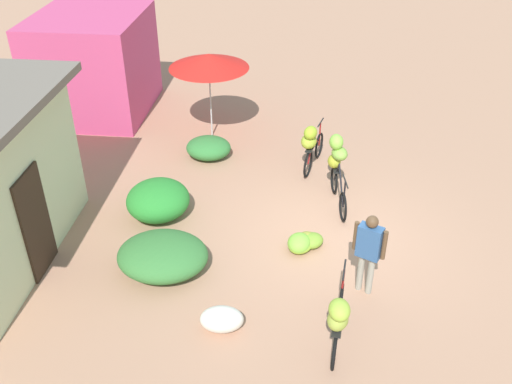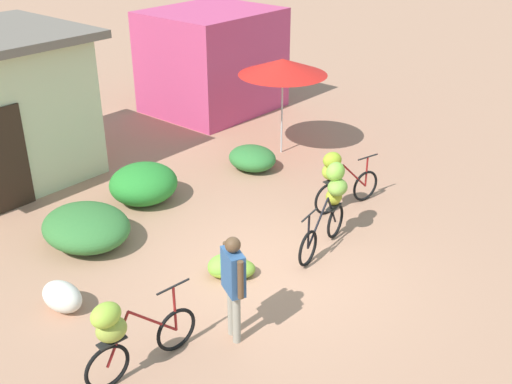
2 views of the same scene
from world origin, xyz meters
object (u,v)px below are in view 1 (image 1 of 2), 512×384
bicycle_leftmost (338,318)px  produce_sack (222,319)px  shop_pink (94,64)px  banana_pile_on_ground (303,242)px  market_umbrella (209,61)px  person_vendor (369,247)px  bicycle_near_pile (337,163)px  bicycle_center_loaded (311,144)px

bicycle_leftmost → produce_sack: (0.28, 1.80, -0.50)m
shop_pink → banana_pile_on_ground: shop_pink is taller
shop_pink → market_umbrella: 3.71m
bicycle_leftmost → produce_sack: bearing=81.2°
shop_pink → person_vendor: bearing=-134.3°
market_umbrella → bicycle_near_pile: (-2.61, -3.14, -1.18)m
bicycle_leftmost → person_vendor: 1.54m
bicycle_leftmost → bicycle_center_loaded: 5.45m
bicycle_leftmost → shop_pink: bearing=38.2°
shop_pink → produce_sack: bearing=-149.5°
market_umbrella → banana_pile_on_ground: (-4.49, -2.52, -1.87)m
shop_pink → person_vendor: size_ratio=2.03×
market_umbrella → person_vendor: bearing=-147.1°
market_umbrella → bicycle_leftmost: 7.76m
bicycle_near_pile → person_vendor: bearing=-171.2°
shop_pink → person_vendor: 9.80m
market_umbrella → bicycle_center_loaded: market_umbrella is taller
market_umbrella → produce_sack: bearing=-169.2°
bicycle_leftmost → bicycle_near_pile: 4.38m
shop_pink → bicycle_center_loaded: size_ratio=2.06×
bicycle_near_pile → bicycle_center_loaded: size_ratio=1.06×
bicycle_leftmost → bicycle_near_pile: bicycle_near_pile is taller
shop_pink → bicycle_leftmost: 10.54m
bicycle_center_loaded → person_vendor: bearing=-165.6°
person_vendor → banana_pile_on_ground: bearing=45.1°
market_umbrella → bicycle_leftmost: bearing=-156.2°
bicycle_near_pile → produce_sack: size_ratio=2.34×
market_umbrella → produce_sack: market_umbrella is taller
shop_pink → bicycle_center_loaded: shop_pink is taller
person_vendor → shop_pink: bearing=45.7°
bicycle_near_pile → person_vendor: person_vendor is taller
shop_pink → produce_sack: 9.34m
shop_pink → banana_pile_on_ground: bearing=-134.2°
bicycle_center_loaded → person_vendor: (-3.99, -1.03, 0.23)m
banana_pile_on_ground → produce_sack: produce_sack is taller
bicycle_leftmost → person_vendor: bearing=-19.6°
bicycle_near_pile → produce_sack: bearing=155.7°
bicycle_center_loaded → banana_pile_on_ground: bearing=178.9°
market_umbrella → shop_pink: bearing=69.5°
bicycle_center_loaded → produce_sack: bicycle_center_loaded is taller
market_umbrella → person_vendor: size_ratio=1.39×
produce_sack → banana_pile_on_ground: bearing=-28.9°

